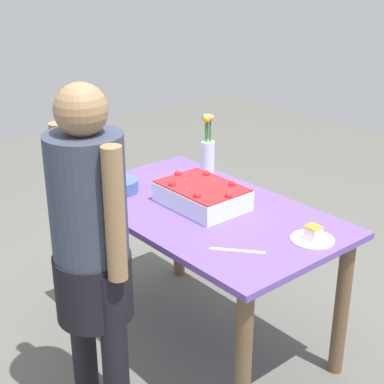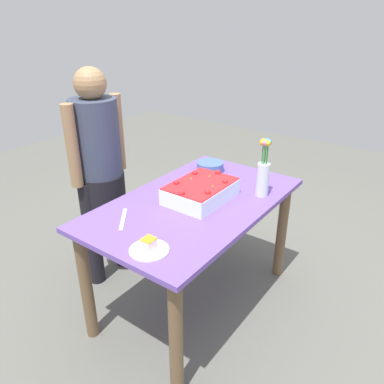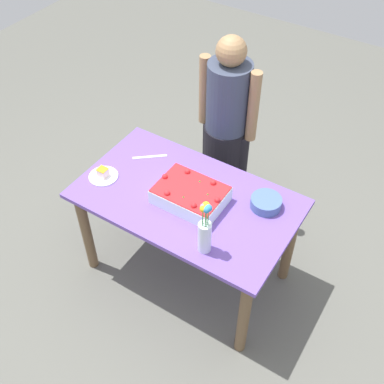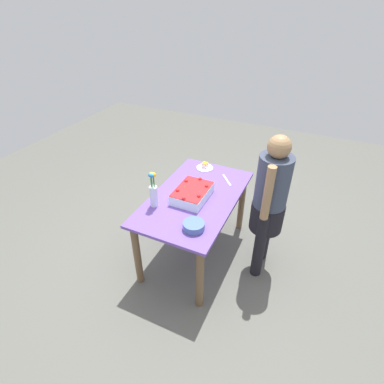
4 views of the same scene
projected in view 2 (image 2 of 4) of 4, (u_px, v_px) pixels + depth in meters
The scene contains 8 objects.
ground_plane at pixel (195, 300), 2.56m from camera, with size 8.00×8.00×0.00m, color #5D5D56.
dining_table at pixel (195, 220), 2.29m from camera, with size 1.37×0.80×0.76m.
sheet_cake at pixel (201, 191), 2.23m from camera, with size 0.41×0.30×0.13m.
serving_plate_with_slice at pixel (149, 248), 1.75m from camera, with size 0.19×0.19×0.07m.
cake_knife at pixel (123, 219), 2.03m from camera, with size 0.23×0.02×0.00m, color silver.
flower_vase at pixel (263, 172), 2.24m from camera, with size 0.08×0.08×0.36m.
fruit_bowl at pixel (210, 167), 2.65m from camera, with size 0.19×0.19×0.07m, color #49669C.
person_standing at pixel (99, 166), 2.48m from camera, with size 0.45×0.31×1.49m.
Camera 2 is at (1.62, 1.16, 1.76)m, focal length 35.00 mm.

